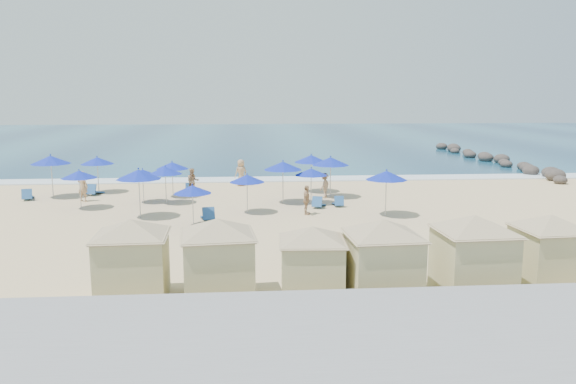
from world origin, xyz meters
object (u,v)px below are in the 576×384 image
object	(u,v)px
umbrella_10	(331,161)
beachgoer_3	(324,185)
rock_jetty	(491,159)
trash_bin	(307,252)
umbrella_9	(311,159)
cabana_2	(312,254)
umbrella_0	(51,160)
umbrella_2	(97,161)
umbrella_1	(79,174)
beachgoer_4	(241,173)
umbrella_12	(172,166)
beachgoer_0	(83,186)
beachgoer_2	(306,200)
beachgoer_1	(193,181)
cabana_5	(550,241)
cabana_0	(132,249)
umbrella_7	(283,166)
umbrella_5	(143,173)
umbrella_11	(386,175)
cabana_4	(474,245)
umbrella_3	(139,174)
umbrella_4	(165,171)
umbrella_8	(247,179)
cabana_3	(383,250)
umbrella_6	(192,189)
cabana_1	(218,249)
umbrella_13	(311,172)

from	to	relation	value
umbrella_10	beachgoer_3	bearing A→B (deg)	176.12
rock_jetty	trash_bin	world-z (taller)	rock_jetty
umbrella_9	cabana_2	bearing A→B (deg)	-96.65
umbrella_0	umbrella_2	distance (m)	2.89
umbrella_1	beachgoer_4	xyz separation A→B (m)	(9.00, 7.51, -1.03)
umbrella_12	beachgoer_0	world-z (taller)	umbrella_12
umbrella_9	beachgoer_2	bearing A→B (deg)	-98.72
cabana_2	beachgoer_1	distance (m)	20.24
rock_jetty	trash_bin	size ratio (longest dim) A/B	30.81
beachgoer_1	cabana_5	bearing A→B (deg)	-64.98
cabana_0	umbrella_7	size ratio (longest dim) A/B	1.76
cabana_2	umbrella_1	xyz separation A→B (m)	(-11.34, 15.17, 0.47)
umbrella_5	umbrella_11	world-z (taller)	umbrella_11
umbrella_10	beachgoer_2	size ratio (longest dim) A/B	1.66
cabana_0	cabana_4	distance (m)	10.75
umbrella_3	beachgoer_3	distance (m)	11.72
umbrella_12	umbrella_2	bearing A→B (deg)	158.75
beachgoer_0	umbrella_5	bearing A→B (deg)	-167.87
cabana_4	umbrella_10	size ratio (longest dim) A/B	1.77
umbrella_4	umbrella_5	world-z (taller)	umbrella_4
umbrella_0	umbrella_8	world-z (taller)	umbrella_0
umbrella_7	cabana_3	bearing A→B (deg)	-82.87
rock_jetty	umbrella_6	world-z (taller)	umbrella_6
cabana_1	umbrella_10	xyz separation A→B (m)	(6.18, 17.37, 0.64)
cabana_5	umbrella_4	bearing A→B (deg)	133.21
cabana_0	beachgoer_1	world-z (taller)	cabana_0
umbrella_9	umbrella_10	world-z (taller)	umbrella_10
cabana_1	umbrella_12	bearing A→B (deg)	101.36
trash_bin	beachgoer_1	distance (m)	16.60
umbrella_1	umbrella_5	bearing A→B (deg)	25.92
umbrella_9	beachgoer_3	distance (m)	2.56
umbrella_5	umbrella_8	bearing A→B (deg)	-29.34
cabana_4	beachgoer_2	distance (m)	13.33
umbrella_7	umbrella_13	size ratio (longest dim) A/B	1.18
umbrella_2	umbrella_4	bearing A→B (deg)	-39.95
cabana_3	umbrella_3	size ratio (longest dim) A/B	1.72
cabana_5	umbrella_10	bearing A→B (deg)	105.76
cabana_2	umbrella_13	xyz separation A→B (m)	(1.81, 15.58, 0.42)
umbrella_3	umbrella_10	xyz separation A→B (m)	(10.81, 5.06, -0.01)
umbrella_9	beachgoer_3	size ratio (longest dim) A/B	1.64
rock_jetty	umbrella_8	world-z (taller)	umbrella_8
umbrella_9	umbrella_13	xyz separation A→B (m)	(-0.48, -4.04, -0.31)
umbrella_9	beachgoer_2	distance (m)	7.21
beachgoer_1	umbrella_3	bearing A→B (deg)	-117.41
cabana_3	umbrella_10	xyz separation A→B (m)	(1.07, 17.77, 0.65)
beachgoer_2	umbrella_6	bearing A→B (deg)	127.05
trash_bin	cabana_1	distance (m)	5.06
cabana_3	umbrella_13	world-z (taller)	cabana_3
umbrella_8	umbrella_11	bearing A→B (deg)	-10.19
beachgoer_4	umbrella_12	bearing A→B (deg)	17.45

